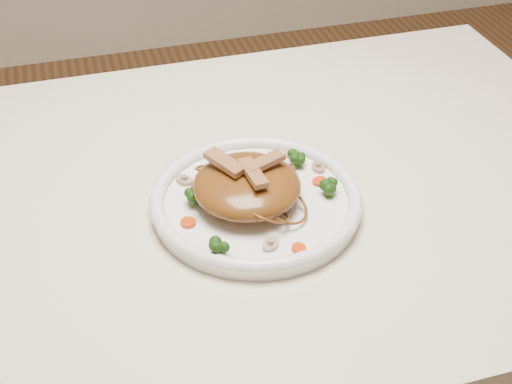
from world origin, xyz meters
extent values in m
cube|color=beige|center=(0.00, 0.00, 0.73)|extent=(1.20, 0.80, 0.04)
cylinder|color=brown|center=(0.54, 0.34, 0.35)|extent=(0.06, 0.06, 0.71)
cylinder|color=white|center=(0.01, -0.06, 0.76)|extent=(0.30, 0.30, 0.02)
ellipsoid|color=brown|center=(0.00, -0.06, 0.79)|extent=(0.18, 0.18, 0.05)
cube|color=#9F774B|center=(0.02, -0.05, 0.82)|extent=(0.06, 0.04, 0.01)
cube|color=#9F774B|center=(-0.03, -0.04, 0.82)|extent=(0.05, 0.07, 0.01)
cube|color=#9F774B|center=(0.00, -0.07, 0.82)|extent=(0.03, 0.06, 0.01)
cylinder|color=red|center=(0.06, 0.03, 0.77)|extent=(0.02, 0.02, 0.00)
cylinder|color=red|center=(-0.09, -0.08, 0.77)|extent=(0.02, 0.02, 0.00)
cylinder|color=red|center=(0.11, -0.04, 0.77)|extent=(0.03, 0.03, 0.00)
cylinder|color=red|center=(-0.03, 0.02, 0.77)|extent=(0.02, 0.02, 0.00)
cylinder|color=red|center=(0.03, -0.17, 0.77)|extent=(0.02, 0.02, 0.00)
cylinder|color=tan|center=(0.00, -0.15, 0.77)|extent=(0.03, 0.03, 0.01)
cylinder|color=tan|center=(0.12, -0.01, 0.77)|extent=(0.03, 0.03, 0.01)
cylinder|color=tan|center=(-0.07, 0.01, 0.77)|extent=(0.04, 0.04, 0.01)
cylinder|color=tan|center=(0.09, 0.03, 0.77)|extent=(0.04, 0.04, 0.01)
camera|label=1|loc=(-0.20, -0.79, 1.37)|focal=49.64mm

